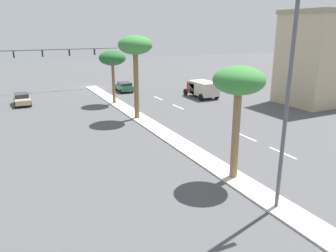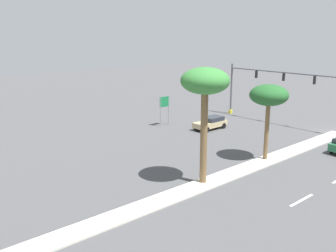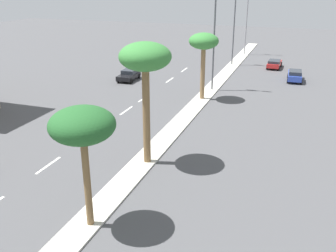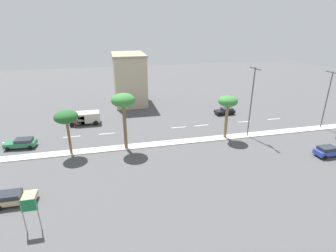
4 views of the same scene
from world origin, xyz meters
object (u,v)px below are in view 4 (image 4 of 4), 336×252
object	(u,v)px
sedan_tan_trailing	(14,198)
sedan_green_inboard	(21,143)
directional_road_sign	(29,209)
palm_tree_trailing	(228,103)
box_truck	(86,117)
street_lamp_inboard	(252,98)
commercial_building	(129,79)
palm_tree_center	(123,102)
sedan_blue_left	(329,151)
street_lamp_mid	(328,96)
palm_tree_right	(66,118)
sedan_black_outboard	(225,111)

from	to	relation	value
sedan_tan_trailing	sedan_green_inboard	bearing A→B (deg)	-168.27
directional_road_sign	sedan_tan_trailing	xyz separation A→B (m)	(-4.74, -2.93, -1.77)
palm_tree_trailing	box_truck	bearing A→B (deg)	-117.47
palm_tree_trailing	sedan_green_inboard	size ratio (longest dim) A/B	1.56
street_lamp_inboard	directional_road_sign	bearing A→B (deg)	-62.85
palm_tree_trailing	commercial_building	bearing A→B (deg)	-151.18
commercial_building	box_truck	xyz separation A→B (m)	(12.39, -9.62, -4.46)
palm_tree_center	sedan_blue_left	xyz separation A→B (m)	(9.00, 28.35, -6.61)
street_lamp_mid	box_truck	distance (m)	43.95
palm_tree_right	directional_road_sign	bearing A→B (deg)	-6.41
palm_tree_center	street_lamp_inboard	xyz separation A→B (m)	(-0.12, 20.47, -0.69)
street_lamp_mid	box_truck	bearing A→B (deg)	-105.51
commercial_building	sedan_blue_left	xyz separation A→B (m)	(33.64, 25.32, -4.96)
commercial_building	sedan_blue_left	world-z (taller)	commercial_building
box_truck	commercial_building	bearing A→B (deg)	142.16
sedan_tan_trailing	street_lamp_mid	bearing A→B (deg)	103.08
box_truck	palm_tree_center	bearing A→B (deg)	28.27
commercial_building	street_lamp_mid	bearing A→B (deg)	53.47
palm_tree_center	sedan_black_outboard	xyz separation A→B (m)	(-11.52, 21.58, -6.66)
palm_tree_trailing	box_truck	distance (m)	26.39
commercial_building	sedan_black_outboard	distance (m)	23.27
directional_road_sign	sedan_blue_left	bearing A→B (deg)	99.50
sedan_blue_left	sedan_black_outboard	world-z (taller)	sedan_blue_left
street_lamp_inboard	sedan_green_inboard	distance (m)	36.83
commercial_building	street_lamp_inboard	xyz separation A→B (m)	(24.52, 17.44, 0.96)
street_lamp_inboard	street_lamp_mid	xyz separation A→B (m)	(-0.45, 15.05, -0.68)
sedan_black_outboard	palm_tree_right	bearing A→B (deg)	-68.69
directional_road_sign	sedan_tan_trailing	size ratio (longest dim) A/B	0.85
street_lamp_inboard	sedan_blue_left	xyz separation A→B (m)	(9.11, 7.88, -5.92)
palm_tree_right	palm_tree_center	size ratio (longest dim) A/B	0.77
palm_tree_right	box_truck	size ratio (longest dim) A/B	1.21
directional_road_sign	commercial_building	world-z (taller)	commercial_building
directional_road_sign	palm_tree_center	world-z (taller)	palm_tree_center
directional_road_sign	box_truck	world-z (taller)	directional_road_sign
street_lamp_inboard	sedan_tan_trailing	bearing A→B (deg)	-72.03
palm_tree_center	commercial_building	bearing A→B (deg)	172.98
sedan_green_inboard	sedan_tan_trailing	world-z (taller)	sedan_green_inboard
commercial_building	palm_tree_right	world-z (taller)	commercial_building
sedan_blue_left	street_lamp_inboard	bearing A→B (deg)	-139.15
commercial_building	street_lamp_inboard	world-z (taller)	street_lamp_inboard
sedan_blue_left	commercial_building	bearing A→B (deg)	-143.03
directional_road_sign	palm_tree_center	size ratio (longest dim) A/B	0.41
palm_tree_center	sedan_black_outboard	world-z (taller)	palm_tree_center
commercial_building	street_lamp_inboard	size ratio (longest dim) A/B	1.00
palm_tree_trailing	sedan_tan_trailing	distance (m)	31.53
palm_tree_center	palm_tree_trailing	xyz separation A→B (m)	(-0.29, 16.43, -1.28)
commercial_building	sedan_black_outboard	world-z (taller)	commercial_building
directional_road_sign	palm_tree_trailing	bearing A→B (deg)	120.90
sedan_black_outboard	commercial_building	bearing A→B (deg)	-125.26
sedan_green_inboard	sedan_blue_left	world-z (taller)	sedan_blue_left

